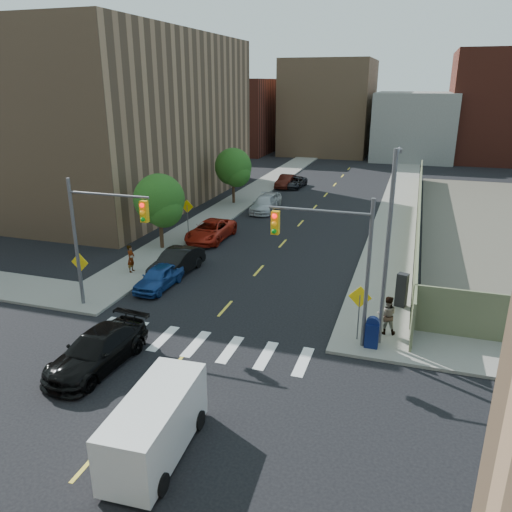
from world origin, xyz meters
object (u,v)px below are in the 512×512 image
Objects in this scene: payphone at (402,290)px; parked_car_red at (211,231)px; parked_car_white at (268,200)px; parked_car_maroon at (286,181)px; pedestrian_west at (131,258)px; parked_car_black at (177,262)px; pedestrian_east at (387,315)px; parked_car_grey at (294,182)px; black_sedan at (97,350)px; mailbox at (372,332)px; parked_car_blue at (159,277)px; parked_car_silver at (264,204)px; cargo_van at (157,421)px.

parked_car_red is at bearing 167.38° from payphone.
parked_car_white is 2.42× the size of payphone.
pedestrian_west reaches higher than parked_car_maroon.
payphone is at bearing -61.57° from parked_car_maroon.
parked_car_black is 2.48× the size of pedestrian_east.
parked_car_grey is 39.94m from black_sedan.
parked_car_white is at bearing -15.28° from pedestrian_west.
mailbox is 0.78× the size of pedestrian_east.
parked_car_black is 18.42m from parked_car_white.
parked_car_blue is at bearing -124.46° from pedestrian_west.
parked_car_silver is at bearing -89.86° from parked_car_white.
pedestrian_west is (-16.46, 0.11, -0.05)m from payphone.
parked_car_white is 2.35× the size of pedestrian_east.
cargo_van is 3.23× the size of mailbox.
parked_car_grey is at bearing 90.81° from parked_car_blue.
parked_car_maroon is 39.69m from black_sedan.
mailbox is (12.09, -24.34, 0.11)m from parked_car_white.
parked_car_red reaches higher than parked_car_grey.
cargo_van is (6.08, -33.19, 0.37)m from parked_car_white.
parked_car_red is 18.17m from pedestrian_east.
parked_car_maroon is at bearing 90.63° from parked_car_red.
parked_car_white is at bearing -81.89° from parked_car_maroon.
pedestrian_east is at bearing -107.93° from pedestrian_west.
mailbox is at bearing -13.65° from parked_car_blue.
mailbox is at bearing -66.04° from parked_car_grey.
black_sedan is at bearing 139.32° from cargo_van.
cargo_van reaches higher than parked_car_grey.
pedestrian_east reaches higher than payphone.
cargo_van is at bearing -69.80° from parked_car_red.
parked_car_blue is 2.09× the size of pedestrian_east.
mailbox is at bearing -19.97° from parked_car_black.
pedestrian_west is (-2.00, -8.17, 0.28)m from parked_car_red.
parked_car_white is 3.02× the size of mailbox.
parked_car_white reaches higher than parked_car_blue.
parked_car_grey is at bearing 90.14° from parked_car_white.
parked_car_maroon is 0.81× the size of black_sedan.
cargo_van is at bearing -82.72° from parked_car_silver.
cargo_van is (6.98, -43.45, 0.42)m from parked_car_maroon.
mailbox is (12.68, -5.93, 0.09)m from parked_car_black.
parked_car_red is at bearing 135.32° from mailbox.
payphone is (13.16, -18.07, 0.37)m from parked_car_silver.
parked_car_white is 0.84× the size of black_sedan.
parked_car_black is at bearing 103.60° from black_sedan.
parked_car_silver is at bearing -16.00° from pedestrian_west.
parked_car_silver is (0.54, 19.49, 0.03)m from parked_car_blue.
mailbox is at bearing 52.71° from cargo_van.
parked_car_red is 1.22× the size of parked_car_grey.
cargo_van is 2.58× the size of payphone.
parked_car_black is 17.06m from parked_car_silver.
black_sedan is 10.98m from pedestrian_west.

